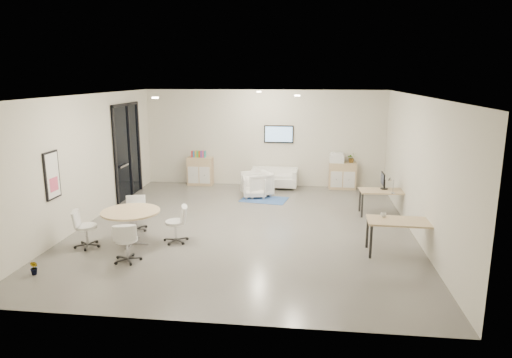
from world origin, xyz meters
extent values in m
cube|color=#5D5A55|center=(0.00, 0.00, -0.40)|extent=(8.00, 9.00, 0.80)
cube|color=white|center=(0.00, 0.00, 3.60)|extent=(8.00, 9.00, 0.80)
cube|color=beige|center=(0.00, 4.90, 1.60)|extent=(8.00, 0.80, 3.20)
cube|color=beige|center=(0.00, -4.90, 1.60)|extent=(8.00, 0.80, 3.20)
cube|color=beige|center=(-4.40, 0.00, 1.60)|extent=(0.80, 9.00, 3.20)
cube|color=beige|center=(4.40, 0.00, 1.60)|extent=(0.80, 9.00, 3.20)
cube|color=black|center=(-3.96, 2.50, 1.43)|extent=(0.02, 1.90, 2.85)
cube|color=black|center=(-3.94, 2.50, 2.81)|extent=(0.06, 1.90, 0.08)
cube|color=black|center=(-3.94, 1.59, 1.43)|extent=(0.06, 0.08, 2.85)
cube|color=black|center=(-3.94, 3.41, 1.43)|extent=(0.06, 0.08, 2.85)
cube|color=black|center=(-3.94, 2.65, 1.43)|extent=(0.06, 0.07, 2.85)
cube|color=#B2B2B7|center=(-3.90, 2.05, 1.05)|extent=(0.04, 0.60, 0.05)
cube|color=black|center=(-3.98, -1.60, 1.55)|extent=(0.04, 0.54, 1.04)
cube|color=white|center=(-3.95, -1.60, 1.55)|extent=(0.01, 0.46, 0.96)
cube|color=#D1496A|center=(-3.95, -1.60, 1.35)|extent=(0.01, 0.32, 0.30)
cube|color=black|center=(0.50, 4.46, 1.75)|extent=(0.98, 0.05, 0.58)
cube|color=#87B6E9|center=(0.50, 4.44, 1.75)|extent=(0.90, 0.01, 0.50)
cylinder|color=#FFEAC6|center=(-1.80, -1.00, 3.18)|extent=(0.14, 0.14, 0.03)
cylinder|color=#FFEAC6|center=(1.20, 0.50, 3.18)|extent=(0.14, 0.14, 0.03)
cylinder|color=#FFEAC6|center=(0.00, 3.00, 3.18)|extent=(0.14, 0.14, 0.03)
cube|color=tan|center=(-2.15, 4.26, 0.47)|extent=(0.84, 0.42, 0.95)
cube|color=silver|center=(-2.34, 4.04, 0.38)|extent=(0.35, 0.02, 0.57)
cube|color=silver|center=(-1.96, 4.04, 0.38)|extent=(0.35, 0.02, 0.57)
cube|color=tan|center=(2.62, 4.27, 0.44)|extent=(0.88, 0.41, 0.88)
cube|color=silver|center=(2.42, 4.05, 0.35)|extent=(0.37, 0.02, 0.53)
cube|color=silver|center=(2.83, 4.05, 0.35)|extent=(0.37, 0.02, 0.53)
cube|color=red|center=(-2.41, 4.26, 1.06)|extent=(0.04, 0.14, 0.22)
cube|color=#337FCC|center=(-2.35, 4.26, 1.06)|extent=(0.04, 0.14, 0.22)
cube|color=gold|center=(-2.29, 4.26, 1.06)|extent=(0.04, 0.14, 0.22)
cube|color=#4CB24C|center=(-2.22, 4.26, 1.06)|extent=(0.04, 0.14, 0.22)
cube|color=#CC6619|center=(-2.16, 4.26, 1.06)|extent=(0.04, 0.14, 0.22)
cube|color=purple|center=(-2.10, 4.26, 1.06)|extent=(0.04, 0.14, 0.22)
cube|color=#E54C7F|center=(-2.03, 4.26, 1.06)|extent=(0.04, 0.14, 0.22)
cube|color=teal|center=(-1.97, 4.26, 1.06)|extent=(0.04, 0.14, 0.22)
cube|color=white|center=(2.42, 4.27, 1.01)|extent=(0.49, 0.42, 0.27)
cube|color=white|center=(2.42, 4.27, 1.18)|extent=(0.37, 0.31, 0.06)
cube|color=silver|center=(0.39, 4.08, 0.24)|extent=(1.53, 0.80, 0.28)
cube|color=silver|center=(0.39, 4.37, 0.52)|extent=(1.51, 0.22, 0.28)
cube|color=silver|center=(-0.30, 4.08, 0.38)|extent=(0.15, 0.76, 0.56)
cube|color=silver|center=(1.08, 4.08, 0.38)|extent=(0.15, 0.76, 0.56)
cube|color=#305092|center=(0.21, 2.58, 0.01)|extent=(1.48, 1.12, 0.01)
imported|color=silver|center=(-0.06, 3.02, 0.41)|extent=(1.05, 1.07, 0.83)
imported|color=silver|center=(-0.12, 2.84, 0.35)|extent=(0.78, 0.75, 0.69)
cube|color=tan|center=(3.54, 1.42, 0.66)|extent=(1.33, 0.70, 0.04)
cube|color=black|center=(2.94, 1.14, 0.32)|extent=(0.05, 0.05, 0.64)
cube|color=black|center=(4.15, 1.14, 0.32)|extent=(0.05, 0.05, 0.64)
cube|color=black|center=(2.94, 1.70, 0.32)|extent=(0.05, 0.05, 0.64)
cube|color=black|center=(4.15, 1.70, 0.32)|extent=(0.05, 0.05, 0.64)
cube|color=tan|center=(3.46, -1.35, 0.71)|extent=(1.42, 0.75, 0.04)
cube|color=black|center=(2.81, -1.65, 0.35)|extent=(0.05, 0.05, 0.69)
cube|color=black|center=(4.11, -1.65, 0.35)|extent=(0.05, 0.05, 0.69)
cube|color=black|center=(2.81, -1.05, 0.35)|extent=(0.05, 0.05, 0.69)
cube|color=black|center=(4.11, -1.05, 0.35)|extent=(0.05, 0.05, 0.69)
cylinder|color=black|center=(3.54, 1.57, 0.69)|extent=(0.20, 0.20, 0.02)
cube|color=black|center=(3.54, 1.57, 0.81)|extent=(0.04, 0.03, 0.24)
cube|color=black|center=(3.49, 1.57, 0.96)|extent=(0.03, 0.50, 0.32)
cylinder|color=tan|center=(-2.32, -1.47, 0.75)|extent=(1.27, 1.27, 0.04)
cylinder|color=#B2B2B7|center=(-2.32, -1.47, 0.36)|extent=(0.10, 0.10, 0.73)
cube|color=#B2B2B7|center=(-2.32, -1.47, 0.01)|extent=(0.74, 0.06, 0.03)
cube|color=#B2B2B7|center=(-2.32, -1.47, 0.01)|extent=(0.06, 0.74, 0.03)
imported|color=#3F7F3F|center=(2.90, 4.28, 1.00)|extent=(0.39, 0.40, 0.25)
imported|color=#3F7F3F|center=(-3.53, -3.22, 0.06)|extent=(0.24, 0.32, 0.13)
imported|color=white|center=(3.11, -1.14, 0.79)|extent=(0.14, 0.13, 0.12)
camera|label=1|loc=(1.52, -10.60, 3.64)|focal=32.00mm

